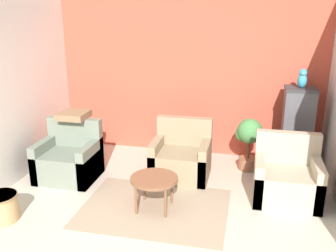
% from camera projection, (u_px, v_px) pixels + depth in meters
% --- Properties ---
extents(wall_back_accent, '(4.65, 0.06, 2.75)m').
position_uv_depth(wall_back_accent, '(188.00, 76.00, 6.43)').
color(wall_back_accent, '#C64C38').
rests_on(wall_back_accent, ground_plane).
extents(wall_left, '(0.06, 3.13, 2.75)m').
position_uv_depth(wall_left, '(14.00, 88.00, 5.43)').
color(wall_left, silver).
rests_on(wall_left, ground_plane).
extents(area_rug, '(1.88, 1.43, 0.01)m').
position_uv_depth(area_rug, '(155.00, 208.00, 4.87)').
color(area_rug, gray).
rests_on(area_rug, ground_plane).
extents(coffee_table, '(0.61, 0.61, 0.45)m').
position_uv_depth(coffee_table, '(154.00, 181.00, 4.75)').
color(coffee_table, brown).
rests_on(coffee_table, ground_plane).
extents(armchair_left, '(0.86, 0.74, 0.87)m').
position_uv_depth(armchair_left, '(69.00, 160.00, 5.68)').
color(armchair_left, slate).
rests_on(armchair_left, ground_plane).
extents(armchair_right, '(0.86, 0.74, 0.87)m').
position_uv_depth(armchair_right, '(287.00, 179.00, 5.05)').
color(armchair_right, tan).
rests_on(armchair_right, ground_plane).
extents(armchair_middle, '(0.86, 0.74, 0.87)m').
position_uv_depth(armchair_middle, '(181.00, 159.00, 5.73)').
color(armchair_middle, '#8E7A5B').
rests_on(armchair_middle, ground_plane).
extents(birdcage, '(0.58, 0.58, 1.34)m').
position_uv_depth(birdcage, '(296.00, 131.00, 5.88)').
color(birdcage, '#353539').
rests_on(birdcage, ground_plane).
extents(parrot, '(0.14, 0.25, 0.30)m').
position_uv_depth(parrot, '(302.00, 79.00, 5.63)').
color(parrot, teal).
rests_on(parrot, birdcage).
extents(potted_plant, '(0.44, 0.40, 0.85)m').
position_uv_depth(potted_plant, '(249.00, 137.00, 5.90)').
color(potted_plant, brown).
rests_on(potted_plant, ground_plane).
extents(wicker_basket, '(0.42, 0.42, 0.34)m').
position_uv_depth(wicker_basket, '(1.00, 207.00, 4.57)').
color(wicker_basket, tan).
rests_on(wicker_basket, ground_plane).
extents(throw_pillow, '(0.43, 0.43, 0.10)m').
position_uv_depth(throw_pillow, '(74.00, 115.00, 5.73)').
color(throw_pillow, '#846647').
rests_on(throw_pillow, armchair_left).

